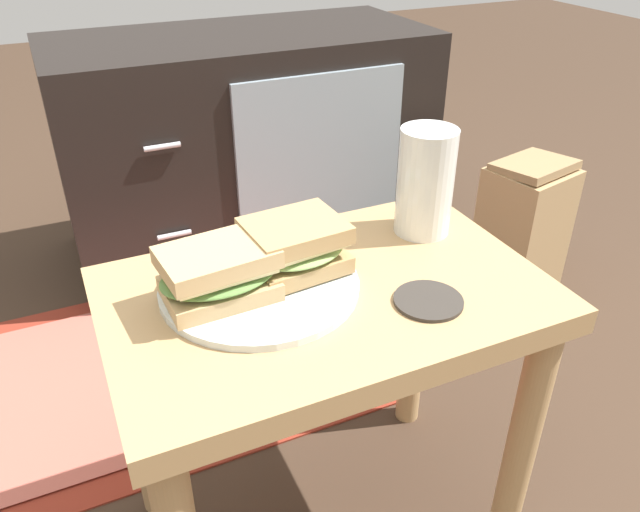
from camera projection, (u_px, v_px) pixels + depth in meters
side_table at (326, 344)px, 0.84m from camera, size 0.56×0.36×0.46m
tv_cabinet at (247, 144)px, 1.69m from camera, size 0.96×0.46×0.58m
area_rug at (77, 388)px, 1.29m from camera, size 1.26×0.62×0.01m
plate at (260, 285)px, 0.79m from camera, size 0.25×0.25×0.01m
sandwich_front at (219, 273)px, 0.75m from camera, size 0.15×0.10×0.07m
sandwich_back at (295, 246)px, 0.80m from camera, size 0.14×0.12×0.07m
beer_glass at (425, 185)px, 0.89m from camera, size 0.08×0.08×0.16m
coaster at (428, 301)px, 0.77m from camera, size 0.09×0.09×0.01m
paper_bag at (523, 226)px, 1.56m from camera, size 0.22×0.20×0.34m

